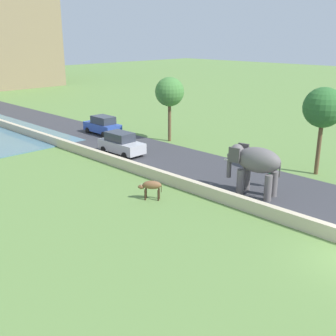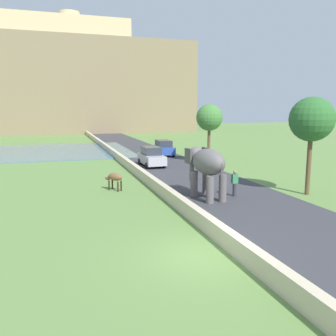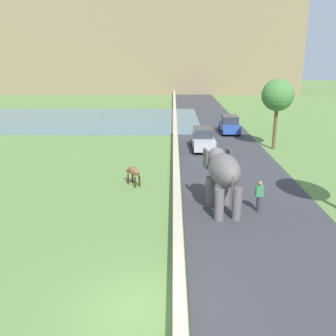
{
  "view_description": "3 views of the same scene",
  "coord_description": "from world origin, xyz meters",
  "views": [
    {
      "loc": [
        -16.64,
        -5.26,
        9.23
      ],
      "look_at": [
        0.74,
        11.99,
        1.28
      ],
      "focal_mm": 44.27,
      "sensor_mm": 36.0,
      "label": 1
    },
    {
      "loc": [
        -4.79,
        -11.08,
        5.23
      ],
      "look_at": [
        2.3,
        11.33,
        1.28
      ],
      "focal_mm": 37.71,
      "sensor_mm": 36.0,
      "label": 2
    },
    {
      "loc": [
        0.99,
        -9.51,
        7.42
      ],
      "look_at": [
        0.71,
        10.91,
        1.18
      ],
      "focal_mm": 39.46,
      "sensor_mm": 36.0,
      "label": 3
    }
  ],
  "objects": [
    {
      "name": "tree_mid",
      "position": [
        9.81,
        6.58,
        4.58
      ],
      "size": [
        2.67,
        2.67,
        5.96
      ],
      "color": "brown",
      "rests_on": "ground"
    },
    {
      "name": "road_surface",
      "position": [
        5.0,
        20.0,
        0.03
      ],
      "size": [
        7.0,
        120.0,
        0.06
      ],
      "primitive_type": "cube",
      "color": "#38383D",
      "rests_on": "ground"
    },
    {
      "name": "cow_brown",
      "position": [
        -1.36,
        11.28,
        0.84
      ],
      "size": [
        1.12,
        1.3,
        1.15
      ],
      "color": "brown",
      "rests_on": "ground"
    },
    {
      "name": "car_blue",
      "position": [
        6.57,
        26.62,
        0.9
      ],
      "size": [
        1.83,
        4.02,
        1.8
      ],
      "color": "#2D4CA8",
      "rests_on": "ground"
    },
    {
      "name": "person_beside_elephant",
      "position": [
        5.21,
        7.35,
        0.87
      ],
      "size": [
        0.36,
        0.22,
        1.63
      ],
      "color": "#33333D",
      "rests_on": "ground"
    },
    {
      "name": "tree_near",
      "position": [
        9.31,
        20.3,
        4.38
      ],
      "size": [
        2.55,
        2.55,
        5.69
      ],
      "color": "brown",
      "rests_on": "ground"
    },
    {
      "name": "elephant",
      "position": [
        3.39,
        7.45,
        2.04
      ],
      "size": [
        1.79,
        3.56,
        2.99
      ],
      "color": "#605B5B",
      "rests_on": "ground"
    },
    {
      "name": "car_silver",
      "position": [
        3.42,
        19.93,
        0.9
      ],
      "size": [
        1.85,
        4.03,
        1.8
      ],
      "color": "#B7B7BC",
      "rests_on": "ground"
    },
    {
      "name": "barrier_wall",
      "position": [
        1.2,
        18.0,
        0.37
      ],
      "size": [
        0.4,
        110.0,
        0.73
      ],
      "primitive_type": "cube",
      "color": "beige",
      "rests_on": "ground"
    }
  ]
}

